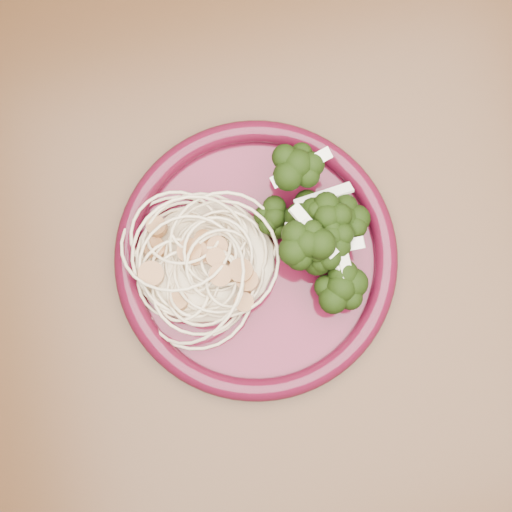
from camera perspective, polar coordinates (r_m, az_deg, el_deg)
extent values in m
plane|color=brown|center=(1.38, 3.27, -3.52)|extent=(3.50, 3.50, 0.00)
cube|color=#472814|center=(0.66, 6.88, 1.47)|extent=(1.20, 0.80, 0.04)
cylinder|color=#4A0C1D|center=(0.63, 0.00, -0.22)|extent=(0.27, 0.27, 0.01)
torus|color=#4A091B|center=(0.62, 0.00, -0.12)|extent=(0.28, 0.28, 0.02)
ellipsoid|color=beige|center=(0.61, -4.06, -0.38)|extent=(0.14, 0.12, 0.03)
ellipsoid|color=black|center=(0.60, 5.04, 0.58)|extent=(0.10, 0.15, 0.05)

